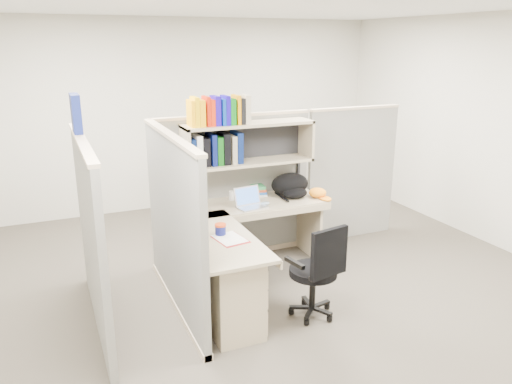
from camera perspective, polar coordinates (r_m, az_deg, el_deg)
name	(u,v)px	position (r m, az deg, el deg)	size (l,w,h in m)	color
ground	(267,289)	(5.06, 1.23, -11.05)	(6.00, 6.00, 0.00)	#36302A
room_shell	(268,128)	(4.54, 1.36, 7.37)	(6.00, 6.00, 6.00)	#B9B5A7
cubicle	(215,194)	(4.98, -4.72, -0.25)	(3.79, 1.84, 1.95)	#61615C
desk	(239,267)	(4.48, -2.00, -8.61)	(1.74, 1.75, 0.73)	tan
laptop	(252,198)	(5.08, -0.46, -0.70)	(0.29, 0.29, 0.21)	silver
backpack	(292,185)	(5.46, 4.17, 0.75)	(0.43, 0.33, 0.25)	black
orange_cap	(318,193)	(5.49, 7.05, -0.08)	(0.19, 0.22, 0.10)	orange
snack_canister	(220,229)	(4.41, -4.08, -4.26)	(0.10, 0.10, 0.10)	#0F1458
tissue_box	(197,237)	(4.12, -6.76, -5.08)	(0.13, 0.13, 0.21)	#9F885A
mouse	(265,203)	(5.20, 1.06, -1.32)	(0.10, 0.06, 0.04)	#809CB6
paper_cup	(232,196)	(5.37, -2.75, -0.41)	(0.07, 0.07, 0.10)	white
book_stack	(258,190)	(5.54, 0.17, 0.23)	(0.16, 0.22, 0.11)	gray
loose_paper	(230,238)	(4.34, -3.03, -5.31)	(0.22, 0.29, 0.00)	white
task_chair	(316,285)	(4.48, 6.82, -10.54)	(0.50, 0.46, 0.89)	black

